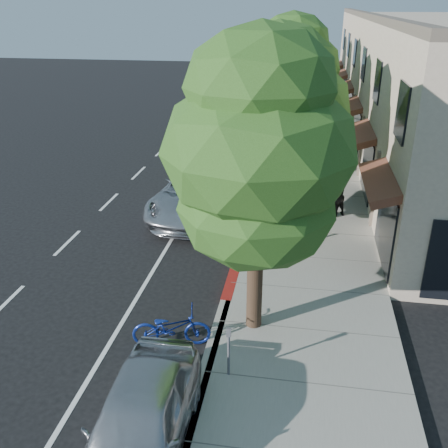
% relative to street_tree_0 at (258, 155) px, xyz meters
% --- Properties ---
extents(ground, '(120.00, 120.00, 0.00)m').
position_rel_street_tree_0_xyz_m(ground, '(-0.90, 2.00, -4.70)').
color(ground, black).
rests_on(ground, ground).
extents(sidewalk, '(4.60, 56.00, 0.15)m').
position_rel_street_tree_0_xyz_m(sidewalk, '(1.40, 10.00, -4.63)').
color(sidewalk, gray).
rests_on(sidewalk, ground).
extents(curb, '(0.30, 56.00, 0.15)m').
position_rel_street_tree_0_xyz_m(curb, '(-0.90, 10.00, -4.63)').
color(curb, '#9E998E').
rests_on(curb, ground).
extents(curb_red_segment, '(0.32, 4.00, 0.15)m').
position_rel_street_tree_0_xyz_m(curb_red_segment, '(-0.90, 3.00, -4.63)').
color(curb_red_segment, maroon).
rests_on(curb_red_segment, ground).
extents(storefront_building, '(10.00, 36.00, 7.00)m').
position_rel_street_tree_0_xyz_m(storefront_building, '(8.70, 20.00, -1.20)').
color(storefront_building, beige).
rests_on(storefront_building, ground).
extents(street_tree_0, '(4.46, 4.46, 7.56)m').
position_rel_street_tree_0_xyz_m(street_tree_0, '(0.00, 0.00, 0.00)').
color(street_tree_0, black).
rests_on(street_tree_0, ground).
extents(street_tree_1, '(5.01, 5.01, 7.38)m').
position_rel_street_tree_0_xyz_m(street_tree_1, '(-0.00, 6.00, -0.26)').
color(street_tree_1, black).
rests_on(street_tree_1, ground).
extents(street_tree_2, '(4.77, 4.77, 7.15)m').
position_rel_street_tree_0_xyz_m(street_tree_2, '(-0.00, 12.00, -0.38)').
color(street_tree_2, black).
rests_on(street_tree_2, ground).
extents(street_tree_3, '(5.48, 5.48, 7.45)m').
position_rel_street_tree_0_xyz_m(street_tree_3, '(0.00, 18.00, -0.31)').
color(street_tree_3, black).
rests_on(street_tree_3, ground).
extents(street_tree_4, '(4.10, 4.10, 6.97)m').
position_rel_street_tree_0_xyz_m(street_tree_4, '(-0.00, 24.00, -0.37)').
color(street_tree_4, black).
rests_on(street_tree_4, ground).
extents(street_tree_5, '(4.71, 4.71, 6.91)m').
position_rel_street_tree_0_xyz_m(street_tree_5, '(0.00, 30.00, -0.54)').
color(street_tree_5, black).
rests_on(street_tree_5, ground).
extents(cyclist, '(0.55, 0.77, 1.98)m').
position_rel_street_tree_0_xyz_m(cyclist, '(-1.60, 5.00, -3.72)').
color(cyclist, white).
rests_on(cyclist, ground).
extents(bicycle, '(2.04, 1.07, 1.02)m').
position_rel_street_tree_0_xyz_m(bicycle, '(-1.94, -0.98, -4.20)').
color(bicycle, navy).
rests_on(bicycle, ground).
extents(silver_suv, '(3.41, 6.57, 1.77)m').
position_rel_street_tree_0_xyz_m(silver_suv, '(-3.03, 7.50, -3.82)').
color(silver_suv, '#B6B7BC').
rests_on(silver_suv, ground).
extents(dark_sedan, '(1.93, 5.01, 1.63)m').
position_rel_street_tree_0_xyz_m(dark_sedan, '(-1.97, 15.13, -3.89)').
color(dark_sedan, black).
rests_on(dark_sedan, ground).
extents(white_pickup, '(2.52, 5.11, 1.43)m').
position_rel_street_tree_0_xyz_m(white_pickup, '(-1.40, 17.00, -3.99)').
color(white_pickup, silver).
rests_on(white_pickup, ground).
extents(dark_suv_far, '(2.30, 4.60, 1.51)m').
position_rel_street_tree_0_xyz_m(dark_suv_far, '(-1.40, 29.76, -3.95)').
color(dark_suv_far, black).
rests_on(dark_suv_far, ground).
extents(near_car_a, '(1.87, 4.43, 1.50)m').
position_rel_street_tree_0_xyz_m(near_car_a, '(-1.67, -4.26, -3.96)').
color(near_car_a, '#B4B5BA').
rests_on(near_car_a, ground).
extents(pedestrian, '(1.01, 0.97, 1.64)m').
position_rel_street_tree_0_xyz_m(pedestrian, '(2.37, 7.73, -3.74)').
color(pedestrian, black).
rests_on(pedestrian, sidewalk).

